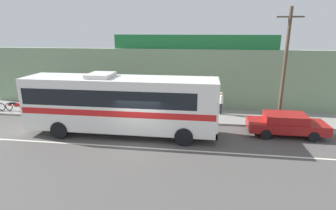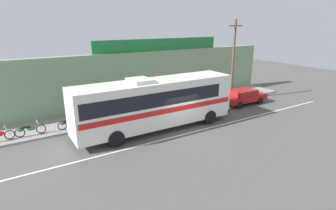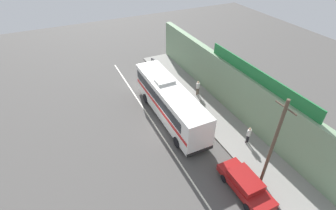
# 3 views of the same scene
# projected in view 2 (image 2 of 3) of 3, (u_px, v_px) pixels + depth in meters

# --- Properties ---
(ground_plane) EXTENTS (70.00, 70.00, 0.00)m
(ground_plane) POSITION_uv_depth(u_px,v_px,m) (180.00, 130.00, 19.15)
(ground_plane) COLOR #4F4C49
(sidewalk_slab) EXTENTS (30.00, 3.60, 0.14)m
(sidewalk_slab) POSITION_uv_depth(u_px,v_px,m) (147.00, 110.00, 23.35)
(sidewalk_slab) COLOR gray
(sidewalk_slab) RESTS_ON ground_plane
(storefront_facade) EXTENTS (30.00, 0.70, 4.80)m
(storefront_facade) POSITION_uv_depth(u_px,v_px,m) (135.00, 79.00, 24.42)
(storefront_facade) COLOR gray
(storefront_facade) RESTS_ON ground_plane
(storefront_billboard) EXTENTS (12.82, 0.12, 1.10)m
(storefront_billboard) POSITION_uv_depth(u_px,v_px,m) (160.00, 45.00, 24.90)
(storefront_billboard) COLOR #1E7538
(storefront_billboard) RESTS_ON storefront_facade
(road_center_stripe) EXTENTS (30.00, 0.14, 0.01)m
(road_center_stripe) POSITION_uv_depth(u_px,v_px,m) (187.00, 134.00, 18.50)
(road_center_stripe) COLOR silver
(road_center_stripe) RESTS_ON ground_plane
(intercity_bus) EXTENTS (11.59, 2.62, 3.78)m
(intercity_bus) POSITION_uv_depth(u_px,v_px,m) (155.00, 102.00, 18.64)
(intercity_bus) COLOR white
(intercity_bus) RESTS_ON ground_plane
(parked_car) EXTENTS (4.57, 1.89, 1.37)m
(parked_car) POSITION_uv_depth(u_px,v_px,m) (243.00, 96.00, 25.08)
(parked_car) COLOR maroon
(parked_car) RESTS_ON ground_plane
(utility_pole) EXTENTS (1.60, 0.22, 7.48)m
(utility_pole) POSITION_uv_depth(u_px,v_px,m) (233.00, 59.00, 25.40)
(utility_pole) COLOR brown
(utility_pole) RESTS_ON sidewalk_slab
(motorcycle_blue) EXTENTS (1.89, 0.56, 0.94)m
(motorcycle_blue) POSITION_uv_depth(u_px,v_px,m) (30.00, 129.00, 17.75)
(motorcycle_blue) COLOR black
(motorcycle_blue) RESTS_ON sidewalk_slab
(motorcycle_black) EXTENTS (1.96, 0.56, 0.94)m
(motorcycle_black) POSITION_uv_depth(u_px,v_px,m) (72.00, 122.00, 18.97)
(motorcycle_black) COLOR black
(motorcycle_black) RESTS_ON sidewalk_slab
(pedestrian_near_shop) EXTENTS (0.30, 0.48, 1.75)m
(pedestrian_near_shop) POSITION_uv_depth(u_px,v_px,m) (104.00, 103.00, 21.51)
(pedestrian_near_shop) COLOR brown
(pedestrian_near_shop) RESTS_ON sidewalk_slab
(pedestrian_by_curb) EXTENTS (0.30, 0.48, 1.70)m
(pedestrian_by_curb) POSITION_uv_depth(u_px,v_px,m) (190.00, 90.00, 25.80)
(pedestrian_by_curb) COLOR black
(pedestrian_by_curb) RESTS_ON sidewalk_slab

